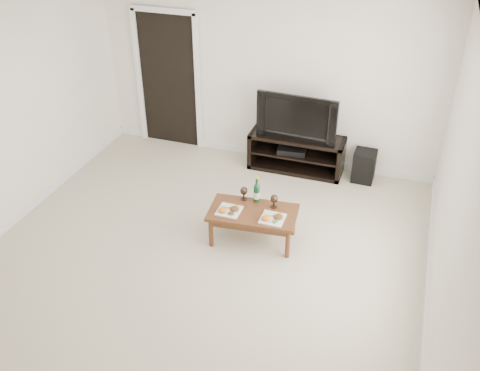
% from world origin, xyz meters
% --- Properties ---
extents(floor, '(5.50, 5.50, 0.00)m').
position_xyz_m(floor, '(0.00, 0.00, 0.00)').
color(floor, beige).
rests_on(floor, ground).
extents(back_wall, '(5.00, 0.04, 2.60)m').
position_xyz_m(back_wall, '(0.00, 2.77, 1.30)').
color(back_wall, white).
rests_on(back_wall, ground).
extents(ceiling, '(5.00, 5.50, 0.04)m').
position_xyz_m(ceiling, '(0.00, 0.00, 2.62)').
color(ceiling, white).
rests_on(ceiling, back_wall).
extents(doorway, '(0.90, 0.02, 2.05)m').
position_xyz_m(doorway, '(-1.55, 2.73, 1.02)').
color(doorway, black).
rests_on(doorway, ground).
extents(media_console, '(1.36, 0.45, 0.55)m').
position_xyz_m(media_console, '(0.55, 2.50, 0.28)').
color(media_console, black).
rests_on(media_console, ground).
extents(television, '(1.15, 0.20, 0.66)m').
position_xyz_m(television, '(0.55, 2.50, 0.88)').
color(television, black).
rests_on(television, media_console).
extents(av_receiver, '(0.43, 0.34, 0.08)m').
position_xyz_m(av_receiver, '(0.48, 2.48, 0.33)').
color(av_receiver, black).
rests_on(av_receiver, media_console).
extents(subwoofer, '(0.31, 0.31, 0.45)m').
position_xyz_m(subwoofer, '(1.52, 2.52, 0.23)').
color(subwoofer, black).
rests_on(subwoofer, ground).
extents(coffee_table, '(1.08, 0.66, 0.42)m').
position_xyz_m(coffee_table, '(0.46, 0.68, 0.21)').
color(coffee_table, brown).
rests_on(coffee_table, ground).
extents(plate_left, '(0.27, 0.27, 0.07)m').
position_xyz_m(plate_left, '(0.20, 0.59, 0.45)').
color(plate_left, white).
rests_on(plate_left, coffee_table).
extents(plate_right, '(0.27, 0.27, 0.07)m').
position_xyz_m(plate_right, '(0.72, 0.60, 0.45)').
color(plate_right, white).
rests_on(plate_right, coffee_table).
extents(wine_bottle, '(0.07, 0.07, 0.35)m').
position_xyz_m(wine_bottle, '(0.43, 0.90, 0.59)').
color(wine_bottle, '#0F371C').
rests_on(wine_bottle, coffee_table).
extents(goblet_left, '(0.09, 0.09, 0.17)m').
position_xyz_m(goblet_left, '(0.28, 0.89, 0.51)').
color(goblet_left, '#33251C').
rests_on(goblet_left, coffee_table).
extents(goblet_right, '(0.09, 0.09, 0.17)m').
position_xyz_m(goblet_right, '(0.67, 0.84, 0.51)').
color(goblet_right, '#33251C').
rests_on(goblet_right, coffee_table).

